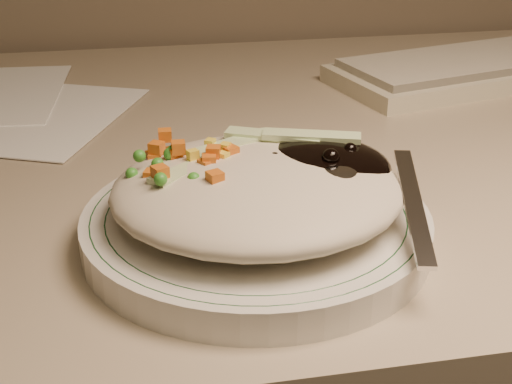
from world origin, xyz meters
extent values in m
cube|color=gray|center=(0.00, 1.38, 0.72)|extent=(1.40, 0.70, 0.04)
cylinder|color=silver|center=(-0.10, 1.17, 0.75)|extent=(0.23, 0.23, 0.02)
torus|color=#144723|center=(-0.10, 1.17, 0.76)|extent=(0.22, 0.22, 0.00)
torus|color=#144723|center=(-0.10, 1.17, 0.76)|extent=(0.20, 0.20, 0.00)
ellipsoid|color=beige|center=(-0.10, 1.17, 0.78)|extent=(0.19, 0.18, 0.04)
ellipsoid|color=black|center=(-0.05, 1.18, 0.79)|extent=(0.10, 0.09, 0.03)
ellipsoid|color=orange|center=(-0.14, 1.19, 0.78)|extent=(0.08, 0.08, 0.02)
sphere|color=black|center=(-0.08, 1.18, 0.79)|extent=(0.01, 0.01, 0.01)
sphere|color=black|center=(-0.05, 1.19, 0.79)|extent=(0.01, 0.01, 0.01)
sphere|color=black|center=(-0.03, 1.18, 0.80)|extent=(0.01, 0.01, 0.01)
sphere|color=black|center=(-0.04, 1.19, 0.79)|extent=(0.01, 0.01, 0.01)
sphere|color=black|center=(-0.05, 1.17, 0.80)|extent=(0.01, 0.01, 0.01)
sphere|color=black|center=(-0.06, 1.18, 0.79)|extent=(0.01, 0.01, 0.01)
sphere|color=black|center=(-0.05, 1.19, 0.79)|extent=(0.01, 0.01, 0.01)
cube|color=#C65D16|center=(-0.15, 1.20, 0.80)|extent=(0.01, 0.01, 0.01)
cube|color=#C65D16|center=(-0.13, 1.17, 0.79)|extent=(0.01, 0.01, 0.01)
cube|color=#C65D16|center=(-0.16, 1.21, 0.80)|extent=(0.01, 0.01, 0.01)
cube|color=#C65D16|center=(-0.12, 1.18, 0.80)|extent=(0.01, 0.01, 0.01)
cube|color=#C65D16|center=(-0.13, 1.18, 0.80)|extent=(0.01, 0.01, 0.01)
cube|color=#C65D16|center=(-0.16, 1.21, 0.79)|extent=(0.01, 0.01, 0.01)
cube|color=#C65D16|center=(-0.15, 1.20, 0.80)|extent=(0.01, 0.01, 0.01)
cube|color=#C65D16|center=(-0.13, 1.18, 0.80)|extent=(0.01, 0.01, 0.01)
cube|color=#C65D16|center=(-0.11, 1.19, 0.80)|extent=(0.01, 0.01, 0.01)
cube|color=#C65D16|center=(-0.15, 1.22, 0.80)|extent=(0.01, 0.01, 0.01)
cube|color=#C65D16|center=(-0.16, 1.16, 0.80)|extent=(0.01, 0.01, 0.01)
cube|color=#C65D16|center=(-0.13, 1.15, 0.80)|extent=(0.01, 0.01, 0.01)
cube|color=#C65D16|center=(-0.17, 1.18, 0.79)|extent=(0.01, 0.01, 0.01)
cube|color=#C65D16|center=(-0.16, 1.21, 0.79)|extent=(0.01, 0.01, 0.01)
sphere|color=#388C28|center=(-0.13, 1.19, 0.80)|extent=(0.01, 0.01, 0.01)
sphere|color=#388C28|center=(-0.16, 1.15, 0.80)|extent=(0.01, 0.01, 0.01)
sphere|color=#388C28|center=(-0.16, 1.19, 0.80)|extent=(0.01, 0.01, 0.01)
sphere|color=#388C28|center=(-0.17, 1.19, 0.80)|extent=(0.01, 0.01, 0.01)
sphere|color=#388C28|center=(-0.13, 1.19, 0.79)|extent=(0.01, 0.01, 0.01)
sphere|color=#388C28|center=(-0.12, 1.16, 0.79)|extent=(0.01, 0.01, 0.01)
sphere|color=#388C28|center=(-0.14, 1.18, 0.79)|extent=(0.01, 0.01, 0.01)
sphere|color=#388C28|center=(-0.15, 1.17, 0.79)|extent=(0.01, 0.01, 0.01)
sphere|color=#388C28|center=(-0.18, 1.18, 0.79)|extent=(0.01, 0.01, 0.01)
sphere|color=#388C28|center=(-0.15, 1.20, 0.80)|extent=(0.01, 0.01, 0.01)
sphere|color=#388C28|center=(-0.15, 1.20, 0.80)|extent=(0.01, 0.01, 0.01)
sphere|color=#388C28|center=(-0.16, 1.17, 0.79)|extent=(0.01, 0.01, 0.01)
sphere|color=#388C28|center=(-0.14, 1.16, 0.80)|extent=(0.01, 0.01, 0.01)
sphere|color=#388C28|center=(-0.11, 1.21, 0.79)|extent=(0.01, 0.01, 0.01)
cube|color=yellow|center=(-0.13, 1.19, 0.79)|extent=(0.01, 0.01, 0.01)
cube|color=yellow|center=(-0.12, 1.18, 0.80)|extent=(0.01, 0.01, 0.01)
cube|color=yellow|center=(-0.14, 1.20, 0.79)|extent=(0.01, 0.01, 0.01)
cube|color=yellow|center=(-0.14, 1.19, 0.80)|extent=(0.01, 0.01, 0.01)
cube|color=yellow|center=(-0.14, 1.18, 0.79)|extent=(0.01, 0.01, 0.01)
cube|color=yellow|center=(-0.12, 1.19, 0.80)|extent=(0.01, 0.01, 0.01)
cube|color=yellow|center=(-0.12, 1.21, 0.80)|extent=(0.01, 0.01, 0.01)
cube|color=yellow|center=(-0.13, 1.18, 0.79)|extent=(0.01, 0.01, 0.01)
cube|color=#B2D18C|center=(-0.11, 1.21, 0.80)|extent=(0.07, 0.05, 0.00)
cube|color=#B2D18C|center=(-0.08, 1.21, 0.80)|extent=(0.07, 0.04, 0.00)
cube|color=#B2D18C|center=(-0.14, 1.18, 0.80)|extent=(0.06, 0.05, 0.00)
cube|color=#B2D18C|center=(-0.05, 1.20, 0.80)|extent=(0.07, 0.04, 0.00)
cube|color=#B2D18C|center=(-0.09, 1.16, 0.79)|extent=(0.07, 0.02, 0.00)
cube|color=#B2D18C|center=(-0.09, 1.19, 0.79)|extent=(0.07, 0.03, 0.00)
ellipsoid|color=silver|center=(-0.05, 1.16, 0.79)|extent=(0.04, 0.05, 0.01)
cube|color=silver|center=(-0.01, 1.13, 0.78)|extent=(0.04, 0.11, 0.03)
cube|color=beige|center=(0.25, 1.51, 0.75)|extent=(0.41, 0.23, 0.02)
cube|color=beige|center=(0.25, 1.51, 0.76)|extent=(0.38, 0.20, 0.01)
camera|label=1|loc=(-0.18, 0.76, 0.98)|focal=50.00mm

